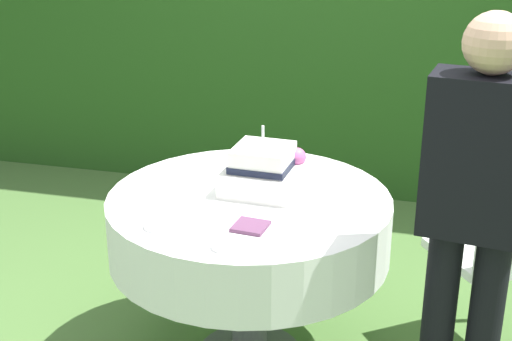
{
  "coord_description": "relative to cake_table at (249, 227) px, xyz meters",
  "views": [
    {
      "loc": [
        0.71,
        -2.6,
        1.94
      ],
      "look_at": [
        0.02,
        0.04,
        0.88
      ],
      "focal_mm": 50.49,
      "sensor_mm": 36.0,
      "label": 1
    }
  ],
  "objects": [
    {
      "name": "cake_table",
      "position": [
        0.0,
        0.0,
        0.0
      ],
      "size": [
        1.16,
        1.16,
        0.78
      ],
      "color": "#4C4C51",
      "rests_on": "ground_plane"
    },
    {
      "name": "serving_plate_left",
      "position": [
        0.04,
        -0.46,
        0.14
      ],
      "size": [
        0.11,
        0.11,
        0.01
      ],
      "primitive_type": "cylinder",
      "color": "white",
      "rests_on": "cake_table"
    },
    {
      "name": "serving_plate_near",
      "position": [
        -0.25,
        -0.36,
        0.14
      ],
      "size": [
        0.12,
        0.12,
        0.01
      ],
      "primitive_type": "cylinder",
      "color": "white",
      "rests_on": "cake_table"
    },
    {
      "name": "wedding_cake",
      "position": [
        0.04,
        0.08,
        0.22
      ],
      "size": [
        0.32,
        0.32,
        0.28
      ],
      "color": "white",
      "rests_on": "cake_table"
    },
    {
      "name": "serving_plate_far",
      "position": [
        0.05,
        0.43,
        0.14
      ],
      "size": [
        0.11,
        0.11,
        0.01
      ],
      "primitive_type": "cylinder",
      "color": "white",
      "rests_on": "cake_table"
    },
    {
      "name": "napkin_stack",
      "position": [
        0.08,
        -0.28,
        0.14
      ],
      "size": [
        0.13,
        0.13,
        0.01
      ],
      "primitive_type": "cube",
      "rotation": [
        0.0,
        0.0,
        -0.1
      ],
      "color": "#603856",
      "rests_on": "cake_table"
    },
    {
      "name": "garden_chair",
      "position": [
        1.02,
        0.28,
        -0.1
      ],
      "size": [
        0.56,
        0.56,
        0.89
      ],
      "color": "white",
      "rests_on": "ground_plane"
    },
    {
      "name": "standing_person",
      "position": [
        0.86,
        -0.27,
        0.29
      ],
      "size": [
        0.38,
        0.25,
        1.6
      ],
      "color": "black",
      "rests_on": "ground_plane"
    }
  ]
}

